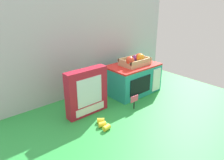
# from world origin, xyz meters

# --- Properties ---
(ground_plane) EXTENTS (1.70, 1.70, 0.00)m
(ground_plane) POSITION_xyz_m (0.00, 0.00, 0.00)
(ground_plane) COLOR green
(ground_plane) RESTS_ON ground
(display_back_panel) EXTENTS (1.61, 0.03, 0.77)m
(display_back_panel) POSITION_xyz_m (0.00, 0.27, 0.39)
(display_back_panel) COLOR #B7BABF
(display_back_panel) RESTS_ON ground
(toy_microwave) EXTENTS (0.42, 0.27, 0.23)m
(toy_microwave) POSITION_xyz_m (0.21, 0.01, 0.12)
(toy_microwave) COLOR teal
(toy_microwave) RESTS_ON ground
(food_groups_crate) EXTENTS (0.24, 0.15, 0.09)m
(food_groups_crate) POSITION_xyz_m (0.22, -0.01, 0.27)
(food_groups_crate) COLOR tan
(food_groups_crate) RESTS_ON toy_microwave
(cookie_set_box) EXTENTS (0.29, 0.07, 0.31)m
(cookie_set_box) POSITION_xyz_m (-0.27, -0.04, 0.16)
(cookie_set_box) COLOR #B2192D
(cookie_set_box) RESTS_ON ground
(price_sign) EXTENTS (0.07, 0.01, 0.10)m
(price_sign) POSITION_xyz_m (0.02, -0.20, 0.07)
(price_sign) COLOR black
(price_sign) RESTS_ON ground
(loose_toy_banana) EXTENTS (0.07, 0.13, 0.03)m
(loose_toy_banana) POSITION_xyz_m (-0.29, -0.24, 0.02)
(loose_toy_banana) COLOR yellow
(loose_toy_banana) RESTS_ON ground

